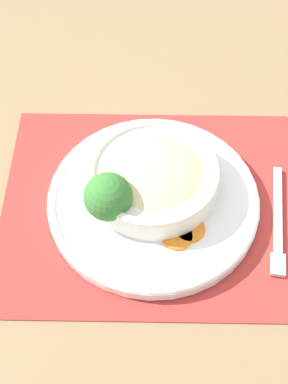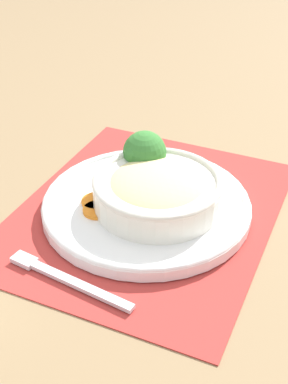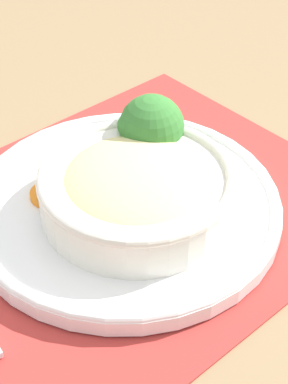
{
  "view_description": "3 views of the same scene",
  "coord_description": "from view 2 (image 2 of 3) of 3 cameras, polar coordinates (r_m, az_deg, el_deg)",
  "views": [
    {
      "loc": [
        -0.01,
        0.44,
        0.65
      ],
      "look_at": [
        0.01,
        -0.0,
        0.03
      ],
      "focal_mm": 50.0,
      "sensor_mm": 36.0,
      "label": 1
    },
    {
      "loc": [
        -0.58,
        -0.27,
        0.47
      ],
      "look_at": [
        -0.01,
        -0.0,
        0.04
      ],
      "focal_mm": 50.0,
      "sensor_mm": 36.0,
      "label": 2
    },
    {
      "loc": [
        -0.29,
        -0.38,
        0.43
      ],
      "look_at": [
        0.01,
        -0.02,
        0.04
      ],
      "focal_mm": 60.0,
      "sensor_mm": 36.0,
      "label": 3
    }
  ],
  "objects": [
    {
      "name": "bowl",
      "position": [
        0.76,
        1.6,
        0.45
      ],
      "size": [
        0.19,
        0.19,
        0.05
      ],
      "color": "silver",
      "rests_on": "plate"
    },
    {
      "name": "carrot_slice_near",
      "position": [
        0.78,
        -5.14,
        -1.01
      ],
      "size": [
        0.04,
        0.04,
        0.01
      ],
      "color": "orange",
      "rests_on": "plate"
    },
    {
      "name": "carrot_slice_middle",
      "position": [
        0.76,
        -4.96,
        -1.93
      ],
      "size": [
        0.04,
        0.04,
        0.01
      ],
      "color": "orange",
      "rests_on": "plate"
    },
    {
      "name": "broccoli_floret",
      "position": [
        0.82,
        0.03,
        4.2
      ],
      "size": [
        0.07,
        0.07,
        0.08
      ],
      "color": "#84AD5B",
      "rests_on": "plate"
    },
    {
      "name": "fork",
      "position": [
        0.69,
        -9.12,
        -8.79
      ],
      "size": [
        0.03,
        0.18,
        0.01
      ],
      "rotation": [
        0.0,
        0.0,
        -0.1
      ],
      "color": "silver",
      "rests_on": "placemat"
    },
    {
      "name": "ground_plane",
      "position": [
        0.79,
        0.25,
        -2.23
      ],
      "size": [
        4.0,
        4.0,
        0.0
      ],
      "primitive_type": "plane",
      "color": "#8C704C"
    },
    {
      "name": "placemat",
      "position": [
        0.79,
        0.25,
        -2.12
      ],
      "size": [
        0.45,
        0.37,
        0.0
      ],
      "color": "#B2332D",
      "rests_on": "ground_plane"
    },
    {
      "name": "plate",
      "position": [
        0.78,
        0.25,
        -1.33
      ],
      "size": [
        0.31,
        0.31,
        0.02
      ],
      "color": "white",
      "rests_on": "placemat"
    }
  ]
}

